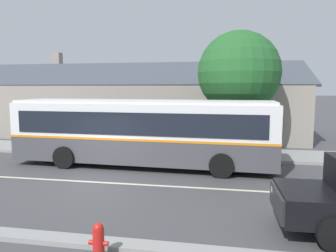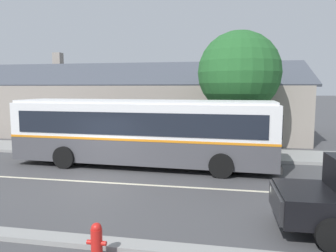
{
  "view_description": "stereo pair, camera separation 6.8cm",
  "coord_description": "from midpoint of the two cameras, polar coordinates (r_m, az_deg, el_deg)",
  "views": [
    {
      "loc": [
        5.2,
        -11.47,
        3.59
      ],
      "look_at": [
        2.3,
        3.97,
        1.76
      ],
      "focal_mm": 35.0,
      "sensor_mm": 36.0,
      "label": 1
    },
    {
      "loc": [
        5.27,
        -11.46,
        3.59
      ],
      "look_at": [
        2.3,
        3.97,
        1.76
      ],
      "focal_mm": 35.0,
      "sensor_mm": 36.0,
      "label": 2
    }
  ],
  "objects": [
    {
      "name": "fire_hydrant",
      "position": [
        7.33,
        -12.04,
        -19.09
      ],
      "size": [
        0.42,
        0.24,
        0.83
      ],
      "color": "red",
      "rests_on": "ground"
    },
    {
      "name": "community_building",
      "position": [
        26.83,
        -6.18,
        3.21
      ],
      "size": [
        26.09,
        10.56,
        6.62
      ],
      "color": "gray",
      "rests_on": "ground"
    },
    {
      "name": "ground_plane",
      "position": [
        13.1,
        -13.32,
        -9.43
      ],
      "size": [
        300.0,
        300.0,
        0.0
      ],
      "primitive_type": "plane",
      "color": "#424244"
    },
    {
      "name": "bench_by_building",
      "position": [
        19.57,
        -17.61,
        -2.54
      ],
      "size": [
        1.65,
        0.51,
        0.94
      ],
      "color": "brown",
      "rests_on": "sidewalk_far"
    },
    {
      "name": "street_tree_primary",
      "position": [
        18.59,
        12.39,
        9.05
      ],
      "size": [
        4.55,
        4.55,
        6.7
      ],
      "color": "#4C3828",
      "rests_on": "ground"
    },
    {
      "name": "sidewalk_far",
      "position": [
        18.57,
        -5.72,
        -4.29
      ],
      "size": [
        60.0,
        3.0,
        0.15
      ],
      "primitive_type": "cube",
      "color": "gray",
      "rests_on": "ground"
    },
    {
      "name": "curb_near",
      "position": [
        9.22,
        -26.01,
        -16.58
      ],
      "size": [
        60.0,
        0.5,
        0.12
      ],
      "primitive_type": "cube",
      "color": "gray",
      "rests_on": "ground"
    },
    {
      "name": "bench_down_street",
      "position": [
        18.19,
        -4.12,
        -2.92
      ],
      "size": [
        1.69,
        0.51,
        0.94
      ],
      "color": "brown",
      "rests_on": "sidewalk_far"
    },
    {
      "name": "bus_stop_sign",
      "position": [
        16.67,
        17.02,
        -0.35
      ],
      "size": [
        0.36,
        0.07,
        2.4
      ],
      "color": "gray",
      "rests_on": "sidewalk_far"
    },
    {
      "name": "transit_bus",
      "position": [
        15.02,
        -4.32,
        -0.84
      ],
      "size": [
        12.07,
        3.08,
        3.03
      ],
      "color": "#47474C",
      "rests_on": "ground"
    },
    {
      "name": "lane_divider_stripe",
      "position": [
        13.1,
        -13.32,
        -9.41
      ],
      "size": [
        60.0,
        0.16,
        0.01
      ],
      "primitive_type": "cube",
      "color": "beige",
      "rests_on": "ground"
    }
  ]
}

